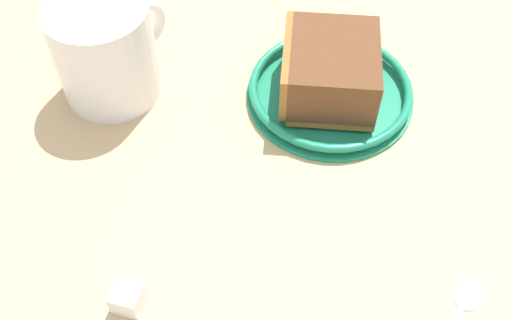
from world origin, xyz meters
TOP-DOWN VIEW (x-y plane):
  - ground_plane at (0.00, 0.00)cm, footprint 148.94×148.94cm
  - small_plate at (-2.70, 5.67)cm, footprint 14.86×14.86cm
  - cake_slice at (-2.92, 5.52)cm, footprint 11.64×11.87cm
  - tea_mug at (-18.29, -5.69)cm, footprint 8.64×11.09cm
  - teaspoon at (16.00, -5.96)cm, footprint 2.20×13.60cm
  - sugar_cube at (-2.00, -19.26)cm, footprint 2.62×2.62cm

SIDE VIEW (x-z plane):
  - ground_plane at x=0.00cm, z-range -2.45..0.00cm
  - teaspoon at x=16.00cm, z-range -0.05..0.75cm
  - small_plate at x=-2.70cm, z-range -0.01..1.52cm
  - sugar_cube at x=-2.00cm, z-range 0.00..1.99cm
  - cake_slice at x=-2.92cm, z-range 0.80..5.77cm
  - tea_mug at x=-18.29cm, z-range 0.08..9.07cm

